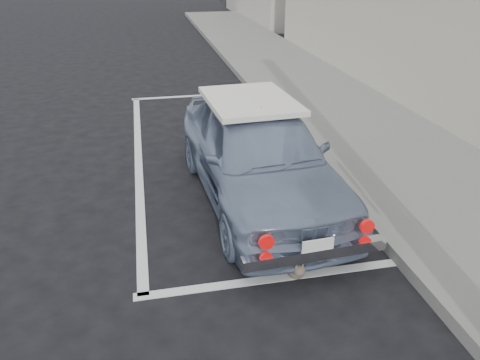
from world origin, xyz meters
name	(u,v)px	position (x,y,z in m)	size (l,w,h in m)	color
ground	(224,256)	(0.00, 0.00, 0.00)	(80.00, 80.00, 0.00)	black
sidewalk	(397,158)	(3.20, 2.00, 0.07)	(2.80, 40.00, 0.15)	slate
pline_rear	(279,278)	(0.50, -0.50, 0.00)	(3.00, 0.12, 0.01)	silver
pline_front	(197,96)	(0.50, 6.50, 0.00)	(3.00, 0.12, 0.01)	silver
pline_side	(138,158)	(-0.90, 3.00, 0.00)	(0.12, 7.00, 0.01)	silver
retro_coupe	(258,152)	(0.69, 1.27, 0.68)	(1.83, 4.05, 1.35)	#7687A4
cat	(296,267)	(0.67, -0.50, 0.11)	(0.21, 0.46, 0.24)	#6C5F52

